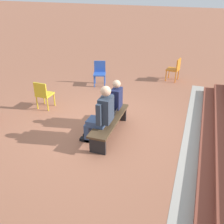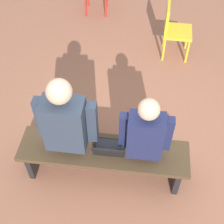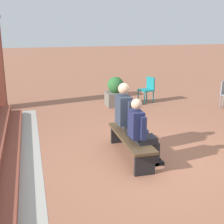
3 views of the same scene
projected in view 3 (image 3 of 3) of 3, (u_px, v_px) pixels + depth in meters
ground_plane at (151, 161)px, 6.04m from camera, size 60.00×60.00×0.00m
concrete_strip at (31, 168)px, 5.76m from camera, size 8.06×0.40×0.01m
bench at (131, 140)px, 6.14m from camera, size 1.80×0.44×0.45m
person_student at (141, 130)px, 5.68m from camera, size 0.51×0.65×1.29m
person_adult at (129, 115)px, 6.38m from camera, size 0.60×0.75×1.44m
laptop at (131, 134)px, 6.04m from camera, size 0.32×0.29×0.21m
plastic_chair_foreground at (148, 88)px, 10.42m from camera, size 0.52×0.52×0.84m
planter at (116, 92)px, 9.96m from camera, size 0.60×0.60×0.94m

